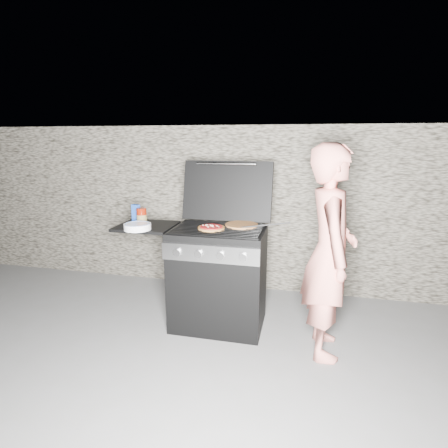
% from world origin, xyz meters
% --- Properties ---
extents(ground, '(50.00, 50.00, 0.00)m').
position_xyz_m(ground, '(0.00, 0.00, 0.00)').
color(ground, slate).
extents(stone_wall, '(8.00, 0.35, 1.80)m').
position_xyz_m(stone_wall, '(0.00, 1.05, 0.90)').
color(stone_wall, gray).
rests_on(stone_wall, ground).
extents(gas_grill, '(1.34, 0.79, 0.91)m').
position_xyz_m(gas_grill, '(-0.25, 0.00, 0.46)').
color(gas_grill, black).
rests_on(gas_grill, ground).
extents(pizza_topped, '(0.30, 0.30, 0.03)m').
position_xyz_m(pizza_topped, '(-0.05, -0.04, 0.92)').
color(pizza_topped, tan).
rests_on(pizza_topped, gas_grill).
extents(pizza_plain, '(0.32, 0.32, 0.02)m').
position_xyz_m(pizza_plain, '(0.18, 0.13, 0.92)').
color(pizza_plain, tan).
rests_on(pizza_plain, gas_grill).
extents(sauce_jar, '(0.10, 0.10, 0.14)m').
position_xyz_m(sauce_jar, '(-0.74, 0.06, 0.97)').
color(sauce_jar, maroon).
rests_on(sauce_jar, gas_grill).
extents(blue_carton, '(0.08, 0.06, 0.16)m').
position_xyz_m(blue_carton, '(-0.83, 0.13, 0.98)').
color(blue_carton, '#1945B2').
rests_on(blue_carton, gas_grill).
extents(plate_stack, '(0.30, 0.30, 0.05)m').
position_xyz_m(plate_stack, '(-0.67, -0.17, 0.93)').
color(plate_stack, white).
rests_on(plate_stack, gas_grill).
extents(person, '(0.43, 0.62, 1.64)m').
position_xyz_m(person, '(0.92, -0.20, 0.82)').
color(person, '#E98272').
rests_on(person, ground).
extents(tongs, '(0.45, 0.05, 0.09)m').
position_xyz_m(tongs, '(0.38, 0.00, 0.96)').
color(tongs, black).
rests_on(tongs, gas_grill).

